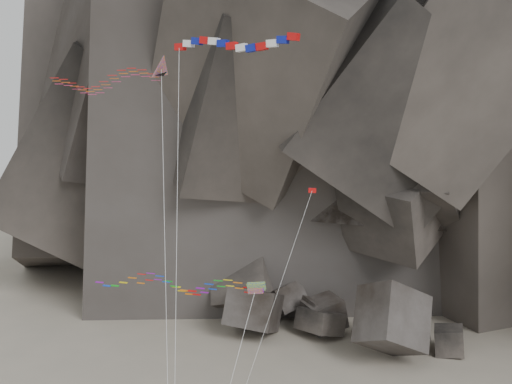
% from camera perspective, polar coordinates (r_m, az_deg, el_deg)
% --- Properties ---
extents(headland, '(110.00, 70.00, 84.00)m').
position_cam_1_polar(headland, '(112.73, 10.62, 14.28)').
color(headland, '#4E4640').
rests_on(headland, ground).
extents(boulder_field, '(33.29, 18.72, 10.18)m').
position_cam_1_polar(boulder_field, '(82.76, 4.55, -10.96)').
color(boulder_field, '#47423F').
rests_on(boulder_field, ground).
extents(delta_kite, '(15.60, 13.08, 31.02)m').
position_cam_1_polar(delta_kite, '(48.33, -13.74, 9.60)').
color(delta_kite, red).
rests_on(delta_kite, ground).
extents(banner_kite, '(9.26, 12.30, 32.03)m').
position_cam_1_polar(banner_kite, '(42.85, -2.12, 12.73)').
color(banner_kite, '#C00B0B').
rests_on(banner_kite, ground).
extents(parafoil_kite, '(13.27, 10.88, 15.76)m').
position_cam_1_polar(parafoil_kite, '(45.87, -7.77, -7.99)').
color(parafoil_kite, '#BDE20C').
rests_on(parafoil_kite, ground).
extents(pennant_kite, '(5.22, 11.56, 22.10)m').
position_cam_1_polar(pennant_kite, '(40.68, 2.00, -8.64)').
color(pennant_kite, '#C00B0B').
rests_on(pennant_kite, ground).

